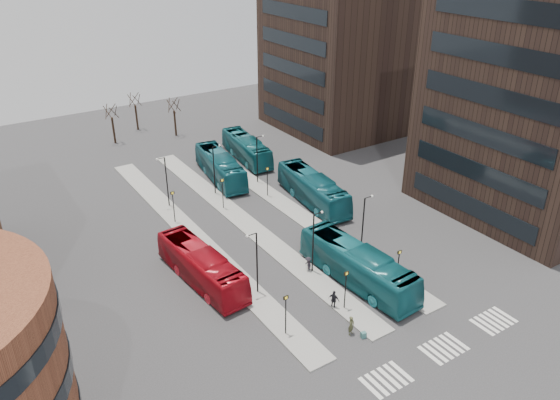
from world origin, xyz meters
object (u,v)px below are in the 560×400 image
teal_bus_a (358,265)px  traveller (351,326)px  teal_bus_c (313,189)px  commuter_a (217,299)px  teal_bus_d (246,148)px  teal_bus_b (220,167)px  suitcase (363,335)px  commuter_c (308,264)px  commuter_b (334,300)px  red_bus (201,266)px

teal_bus_a → traveller: size_ratio=7.68×
teal_bus_c → commuter_a: 22.02m
teal_bus_a → teal_bus_d: bearing=75.1°
teal_bus_b → teal_bus_d: (6.13, 3.92, -0.07)m
teal_bus_b → traveller: size_ratio=7.29×
teal_bus_d → traveller: (-11.35, -36.34, -0.81)m
suitcase → commuter_c: commuter_c is taller
suitcase → commuter_c: (1.76, 9.98, 0.52)m
teal_bus_b → commuter_b: bearing=-90.3°
teal_bus_d → commuter_a: bearing=-117.5°
teal_bus_b → traveller: bearing=-91.0°
suitcase → traveller: (-0.57, 0.88, 0.59)m
teal_bus_d → commuter_b: 34.58m
teal_bus_d → teal_bus_c: bearing=-83.8°
commuter_a → commuter_b: (8.32, -5.42, -0.03)m
red_bus → teal_bus_a: teal_bus_a is taller
suitcase → red_bus: red_bus is taller
red_bus → traveller: size_ratio=7.07×
red_bus → teal_bus_b: 22.78m
suitcase → commuter_a: bearing=141.2°
teal_bus_a → commuter_c: 4.83m
teal_bus_d → commuter_c: (-9.03, -27.24, -0.88)m
suitcase → teal_bus_b: 33.65m
teal_bus_d → commuter_b: teal_bus_d is taller
traveller → commuter_b: commuter_b is taller
suitcase → traveller: bearing=134.5°
teal_bus_a → commuter_a: teal_bus_a is taller
teal_bus_b → commuter_c: size_ratio=7.94×
teal_bus_c → teal_bus_d: bearing=95.9°
red_bus → commuter_c: (9.10, -3.96, -0.89)m
traveller → teal_bus_b: bearing=59.8°
teal_bus_b → teal_bus_c: 13.32m
teal_bus_b → commuter_a: teal_bus_b is taller
suitcase → teal_bus_d: bearing=85.6°
suitcase → teal_bus_c: bearing=75.3°
traveller → commuter_a: commuter_a is taller
commuter_b → commuter_a: bearing=32.0°
teal_bus_c → traveller: (-11.22, -20.53, -0.92)m
commuter_a → teal_bus_c: bearing=-165.5°
red_bus → teal_bus_c: teal_bus_c is taller
teal_bus_a → commuter_c: teal_bus_a is taller
commuter_c → traveller: bearing=-2.1°
suitcase → red_bus: bearing=129.5°
teal_bus_c → teal_bus_d: size_ratio=1.07×
suitcase → teal_bus_d: (10.79, 37.22, 1.40)m
teal_bus_c → commuter_a: bearing=-141.4°
commuter_c → suitcase: bearing=2.3°
suitcase → teal_bus_d: size_ratio=0.04×
teal_bus_c → teal_bus_d: 15.82m
suitcase → teal_bus_d: 38.78m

